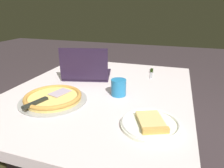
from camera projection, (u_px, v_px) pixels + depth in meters
The scene contains 6 objects.
dining_table at pixel (101, 98), 1.21m from camera, with size 1.23×1.02×0.77m.
laptop at pixel (87, 72), 1.37m from camera, with size 0.32×0.36×0.22m.
pizza_plate at pixel (151, 124), 0.81m from camera, with size 0.25×0.25×0.04m.
pizza_tray at pixel (53, 98), 1.03m from camera, with size 0.35×0.35×0.04m.
table_knife at pixel (151, 72), 1.48m from camera, with size 0.23×0.04×0.01m.
drink_cup at pixel (119, 87), 1.09m from camera, with size 0.08×0.08×0.09m.
Camera 1 is at (-1.02, -0.40, 1.23)m, focal length 32.04 mm.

